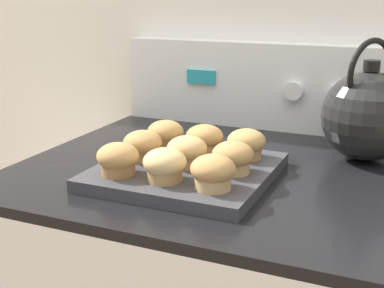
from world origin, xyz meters
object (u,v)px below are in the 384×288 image
(muffin_r0_c0, at_px, (118,159))
(muffin_r2_c1, at_px, (204,139))
(muffin_r0_c2, at_px, (213,172))
(muffin_r0_c1, at_px, (165,165))
(muffin_r1_c0, at_px, (143,145))
(muffin_pan, at_px, (186,171))
(tea_kettle, at_px, (367,114))
(muffin_r2_c0, at_px, (165,134))
(muffin_r1_c2, at_px, (233,157))
(muffin_r2_c2, at_px, (246,144))
(muffin_r1_c1, at_px, (187,151))

(muffin_r0_c0, relative_size, muffin_r2_c1, 1.00)
(muffin_r0_c2, xyz_separation_m, muffin_r2_c1, (-0.08, 0.17, 0.00))
(muffin_r0_c1, distance_m, muffin_r1_c0, 0.12)
(muffin_pan, relative_size, tea_kettle, 1.25)
(muffin_r1_c0, bearing_deg, muffin_r2_c1, 44.43)
(muffin_r2_c0, bearing_deg, muffin_r0_c2, -45.60)
(muffin_r2_c0, bearing_deg, muffin_r2_c1, -0.49)
(muffin_pan, distance_m, muffin_r2_c0, 0.12)
(muffin_r1_c2, bearing_deg, muffin_r0_c0, -153.60)
(muffin_pan, xyz_separation_m, muffin_r2_c0, (-0.08, 0.08, 0.04))
(muffin_r1_c2, xyz_separation_m, muffin_r2_c2, (-0.00, 0.09, 0.00))
(tea_kettle, bearing_deg, muffin_r0_c2, -120.66)
(muffin_r0_c0, distance_m, tea_kettle, 0.49)
(muffin_r0_c0, bearing_deg, muffin_r1_c0, 90.62)
(muffin_r0_c0, bearing_deg, muffin_pan, 45.99)
(muffin_r2_c2, bearing_deg, muffin_r2_c0, -179.76)
(muffin_pan, relative_size, muffin_r1_c1, 4.16)
(muffin_r1_c0, bearing_deg, muffin_r2_c2, 26.98)
(muffin_r1_c0, relative_size, muffin_r1_c2, 1.00)
(muffin_r2_c2, bearing_deg, muffin_r0_c0, -134.10)
(muffin_r1_c0, relative_size, muffin_r2_c0, 1.00)
(muffin_r0_c2, relative_size, muffin_r1_c2, 1.00)
(muffin_r0_c0, bearing_deg, muffin_r2_c0, 89.08)
(muffin_r1_c0, xyz_separation_m, muffin_r1_c1, (0.09, -0.00, 0.00))
(muffin_r0_c1, bearing_deg, muffin_r1_c0, 135.90)
(muffin_r0_c2, bearing_deg, muffin_r1_c0, 153.50)
(muffin_r2_c1, bearing_deg, muffin_r1_c0, -135.57)
(muffin_r1_c1, distance_m, muffin_r2_c1, 0.09)
(muffin_r1_c0, relative_size, muffin_r2_c1, 1.00)
(muffin_r0_c0, relative_size, muffin_r0_c2, 1.00)
(muffin_r1_c0, xyz_separation_m, muffin_r2_c0, (0.00, 0.09, 0.00))
(muffin_r1_c2, distance_m, tea_kettle, 0.31)
(muffin_r0_c2, height_order, muffin_r2_c2, same)
(muffin_r1_c0, distance_m, tea_kettle, 0.43)
(muffin_r2_c1, relative_size, muffin_r2_c2, 1.00)
(tea_kettle, bearing_deg, muffin_r0_c1, -130.58)
(muffin_r0_c1, bearing_deg, tea_kettle, 49.42)
(muffin_r1_c0, bearing_deg, muffin_r1_c1, -1.10)
(muffin_r2_c0, height_order, tea_kettle, tea_kettle)
(muffin_r0_c1, bearing_deg, muffin_r0_c2, -0.84)
(muffin_r1_c1, bearing_deg, muffin_r2_c1, 91.60)
(muffin_r0_c0, xyz_separation_m, muffin_r0_c1, (0.09, 0.00, 0.00))
(muffin_r1_c1, distance_m, muffin_r2_c2, 0.12)
(muffin_pan, height_order, muffin_r0_c2, muffin_r0_c2)
(muffin_r1_c2, height_order, muffin_r2_c2, same)
(muffin_r0_c2, distance_m, tea_kettle, 0.38)
(tea_kettle, bearing_deg, muffin_r1_c2, -128.17)
(muffin_r1_c2, relative_size, tea_kettle, 0.30)
(muffin_r1_c2, bearing_deg, muffin_pan, 178.42)
(muffin_pan, xyz_separation_m, muffin_r2_c2, (0.08, 0.09, 0.04))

